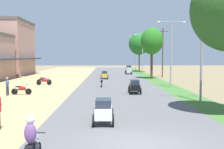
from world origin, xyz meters
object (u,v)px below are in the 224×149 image
(streetlamp_near, at_px, (202,38))
(car_van_silver, at_px, (129,69))
(parked_motorbike_fourth, at_px, (44,80))
(streetlamp_farthest, at_px, (136,51))
(car_hatchback_white, at_px, (103,110))
(streetlamp_mid, at_px, (171,49))
(car_hatchback_black, at_px, (135,86))
(parked_motorbike_second, at_px, (22,89))
(motorbike_foreground_rider, at_px, (32,143))
(pedestrian_on_shoulder, at_px, (7,85))
(car_sedan_yellow, at_px, (105,74))
(parked_motorbike_third, at_px, (44,81))
(streetlamp_far, at_px, (142,51))
(utility_pole_near, at_px, (163,52))
(median_tree_second, at_px, (152,41))
(motorbike_ahead_second, at_px, (102,82))
(median_tree_third, at_px, (139,44))

(streetlamp_near, relative_size, car_van_silver, 3.44)
(parked_motorbike_fourth, xyz_separation_m, streetlamp_farthest, (14.93, 29.73, 4.35))
(car_hatchback_white, bearing_deg, streetlamp_mid, 64.63)
(streetlamp_farthest, bearing_deg, car_hatchback_black, -96.64)
(parked_motorbike_second, xyz_separation_m, motorbike_foreground_rider, (5.33, -15.23, 0.30))
(pedestrian_on_shoulder, xyz_separation_m, car_sedan_yellow, (8.31, 16.47, -0.22))
(parked_motorbike_third, relative_size, car_van_silver, 0.75)
(parked_motorbike_fourth, bearing_deg, motorbike_foreground_rider, -77.18)
(parked_motorbike_second, relative_size, car_hatchback_black, 0.90)
(car_hatchback_white, distance_m, car_van_silver, 36.70)
(pedestrian_on_shoulder, bearing_deg, streetlamp_far, 61.01)
(parked_motorbike_second, distance_m, utility_pole_near, 26.00)
(median_tree_second, bearing_deg, streetlamp_far, 89.03)
(streetlamp_far, bearing_deg, parked_motorbike_second, -117.68)
(parked_motorbike_fourth, height_order, streetlamp_near, streetlamp_near)
(parked_motorbike_third, distance_m, motorbike_ahead_second, 7.16)
(median_tree_second, bearing_deg, streetlamp_farthest, 89.51)
(parked_motorbike_second, height_order, pedestrian_on_shoulder, pedestrian_on_shoulder)
(median_tree_second, relative_size, streetlamp_farthest, 0.92)
(streetlamp_far, height_order, car_van_silver, streetlamp_far)
(car_hatchback_black, bearing_deg, car_hatchback_white, -104.55)
(parked_motorbike_fourth, height_order, car_van_silver, car_van_silver)
(median_tree_third, height_order, motorbike_foreground_rider, median_tree_third)
(utility_pole_near, bearing_deg, parked_motorbike_second, -130.81)
(median_tree_third, height_order, car_sedan_yellow, median_tree_third)
(pedestrian_on_shoulder, bearing_deg, streetlamp_near, -12.17)
(median_tree_second, relative_size, car_hatchback_black, 3.89)
(streetlamp_mid, distance_m, motorbike_foreground_rider, 22.77)
(median_tree_second, distance_m, streetlamp_near, 20.13)
(parked_motorbike_second, distance_m, car_hatchback_black, 10.15)
(streetlamp_farthest, bearing_deg, car_van_silver, -102.63)
(streetlamp_mid, height_order, car_sedan_yellow, streetlamp_mid)
(parked_motorbike_third, bearing_deg, car_hatchback_white, -67.62)
(streetlamp_mid, height_order, motorbike_ahead_second, streetlamp_mid)
(streetlamp_mid, distance_m, car_sedan_yellow, 13.53)
(median_tree_third, distance_m, car_hatchback_black, 34.80)
(streetlamp_farthest, relative_size, car_hatchback_black, 4.23)
(car_hatchback_black, xyz_separation_m, car_sedan_yellow, (-2.90, 15.50, -0.01))
(streetlamp_far, relative_size, utility_pole_near, 0.98)
(parked_motorbike_fourth, relative_size, car_sedan_yellow, 0.80)
(parked_motorbike_fourth, bearing_deg, car_sedan_yellow, 41.03)
(parked_motorbike_third, distance_m, car_hatchback_white, 19.17)
(streetlamp_farthest, relative_size, car_sedan_yellow, 3.75)
(pedestrian_on_shoulder, relative_size, car_van_silver, 0.67)
(streetlamp_mid, relative_size, utility_pole_near, 0.91)
(utility_pole_near, height_order, car_hatchback_white, utility_pole_near)
(car_hatchback_black, height_order, motorbike_foreground_rider, motorbike_foreground_rider)
(median_tree_third, height_order, streetlamp_mid, median_tree_third)
(parked_motorbike_fourth, xyz_separation_m, streetlamp_far, (14.93, 18.44, 4.06))
(motorbike_ahead_second, bearing_deg, parked_motorbike_fourth, 153.49)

